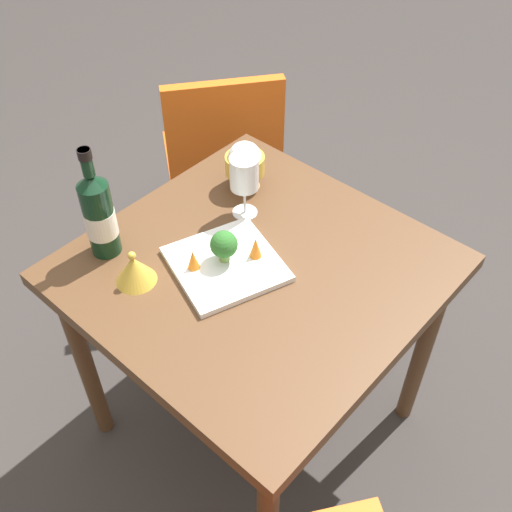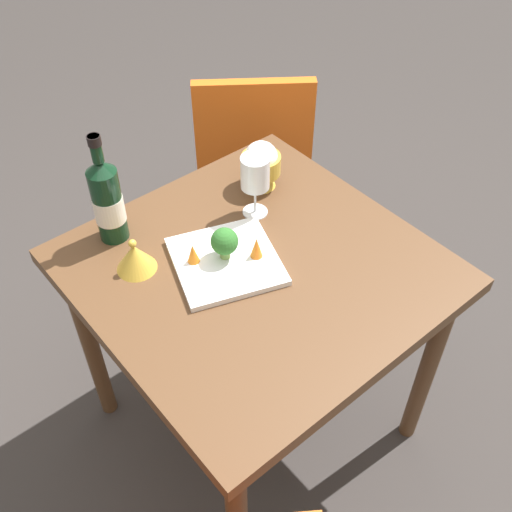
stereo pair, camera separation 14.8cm
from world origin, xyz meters
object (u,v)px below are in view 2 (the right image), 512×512
Objects in this scene: serving_plate at (226,261)px; broccoli_floret at (225,242)px; wine_glass at (255,174)px; chair_by_wall at (253,151)px; carrot_garnish_left at (256,247)px; rice_bowl at (261,164)px; wine_bottle at (107,200)px; rice_bowl_lid at (135,257)px; carrot_garnish_right at (193,253)px.

serving_plate is 3.73× the size of broccoli_floret.
wine_glass is 2.09× the size of broccoli_floret.
chair_by_wall reaches higher than serving_plate.
serving_plate is at bearing -31.61° from carrot_garnish_left.
rice_bowl reaches higher than serving_plate.
rice_bowl is at bearing -137.70° from wine_glass.
chair_by_wall is 9.91× the size of broccoli_floret.
wine_bottle reaches higher than rice_bowl_lid.
rice_bowl is 2.44× the size of carrot_garnish_left.
carrot_garnish_left is 1.08× the size of carrot_garnish_right.
wine_glass is 0.13m from rice_bowl.
broccoli_floret is 1.60× the size of carrot_garnish_right.
chair_by_wall is 0.87m from rice_bowl_lid.
wine_bottle is 1.71× the size of wine_glass.
chair_by_wall reaches higher than rice_bowl_lid.
serving_plate is at bearing -97.85° from chair_by_wall.
rice_bowl_lid is at bearing -36.03° from serving_plate.
rice_bowl_lid is 1.17× the size of broccoli_floret.
broccoli_floret is 0.08m from carrot_garnish_left.
chair_by_wall is 6.00× the size of rice_bowl.
chair_by_wall reaches higher than broccoli_floret.
carrot_garnish_left is 0.16m from carrot_garnish_right.
wine_bottle is 0.96× the size of serving_plate.
carrot_garnish_left is (-0.22, 0.31, -0.07)m from wine_bottle.
chair_by_wall is 0.53m from rice_bowl.
rice_bowl_lid is 1.72× the size of carrot_garnish_left.
serving_plate is (0.54, 0.55, 0.21)m from chair_by_wall.
carrot_garnish_right reaches higher than serving_plate.
broccoli_floret is at bearing -38.06° from carrot_garnish_left.
rice_bowl_lid is 0.14m from carrot_garnish_right.
carrot_garnish_right is (0.33, 0.14, -0.03)m from rice_bowl.
wine_bottle is at bearing -57.74° from broccoli_floret.
carrot_garnish_left is (0.12, 0.14, -0.08)m from wine_glass.
wine_glass is at bearing 154.29° from wine_bottle.
wine_glass is 3.09× the size of carrot_garnish_left.
wine_glass is at bearing 42.30° from rice_bowl.
broccoli_floret is 1.48× the size of carrot_garnish_left.
wine_glass reaches higher than rice_bowl_lid.
broccoli_floret is (-0.18, 0.12, 0.03)m from rice_bowl_lid.
wine_bottle is 0.25m from carrot_garnish_right.
broccoli_floret is at bearing 33.57° from rice_bowl.
rice_bowl_lid is 0.30m from carrot_garnish_left.
wine_bottle is 5.73× the size of carrot_garnish_right.
carrot_garnish_right is (0.07, -0.04, -0.02)m from broccoli_floret.
serving_plate is (-0.16, 0.27, -0.11)m from wine_bottle.
wine_bottle is at bearing -97.78° from rice_bowl_lid.
wine_glass reaches higher than serving_plate.
carrot_garnish_right is (0.61, 0.50, 0.25)m from chair_by_wall.
rice_bowl is 0.32m from broccoli_floret.
carrot_garnish_right is (-0.11, 0.08, 0.00)m from rice_bowl_lid.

